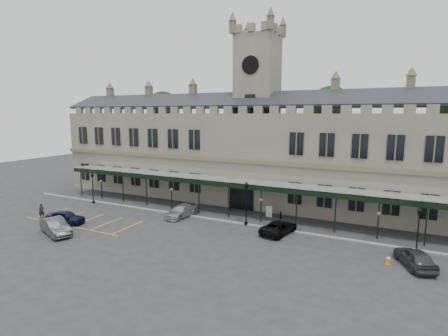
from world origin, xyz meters
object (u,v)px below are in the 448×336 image
at_px(clock_tower, 257,105).
at_px(car_left_a, 65,217).
at_px(lamp_post_left, 93,185).
at_px(sign_board, 269,212).
at_px(person_a, 42,211).
at_px(lamp_post_right, 418,226).
at_px(car_taxi, 181,211).
at_px(traffic_cone, 388,260).
at_px(car_right_a, 415,258).
at_px(lamp_post_mid, 246,199).
at_px(person_b, 68,224).
at_px(station_building, 256,154).
at_px(car_van, 279,227).
at_px(car_left_b, 55,227).

height_order(clock_tower, car_left_a, clock_tower).
height_order(lamp_post_left, sign_board, lamp_post_left).
bearing_deg(person_a, clock_tower, -10.02).
bearing_deg(lamp_post_right, car_taxi, -179.93).
bearing_deg(traffic_cone, person_a, -173.48).
bearing_deg(clock_tower, car_right_a, -36.96).
distance_m(lamp_post_mid, traffic_cone, 14.93).
height_order(car_left_a, person_a, person_a).
height_order(car_taxi, person_a, person_a).
xyz_separation_m(person_a, person_b, (6.90, -2.07, 0.04)).
relative_size(station_building, person_b, 33.34).
distance_m(station_building, lamp_post_right, 22.55).
xyz_separation_m(clock_tower, person_b, (-12.30, -20.87, -12.21)).
relative_size(sign_board, car_taxi, 0.27).
bearing_deg(car_van, car_left_a, 30.70).
height_order(traffic_cone, person_a, person_a).
height_order(sign_board, person_a, person_a).
relative_size(station_building, traffic_cone, 78.51).
relative_size(car_left_a, person_a, 2.51).
distance_m(traffic_cone, car_left_b, 30.97).
relative_size(sign_board, person_b, 0.72).
bearing_deg(sign_board, lamp_post_mid, -105.17).
height_order(sign_board, car_right_a, car_right_a).
bearing_deg(clock_tower, traffic_cone, -40.57).
bearing_deg(sign_board, car_left_b, -136.13).
bearing_deg(car_left_a, station_building, -50.42).
distance_m(car_left_a, car_taxi, 12.73).
bearing_deg(car_left_b, car_taxi, -15.90).
bearing_deg(lamp_post_right, lamp_post_left, 180.00).
bearing_deg(car_taxi, lamp_post_mid, 9.75).
bearing_deg(sign_board, traffic_cone, -29.40).
height_order(station_building, lamp_post_left, station_building).
distance_m(clock_tower, car_van, 18.43).
relative_size(traffic_cone, car_left_a, 0.18).
bearing_deg(car_left_b, car_left_a, 56.62).
distance_m(sign_board, car_right_a, 16.65).
relative_size(lamp_post_right, car_van, 0.87).
bearing_deg(car_taxi, person_a, -146.14).
height_order(lamp_post_mid, traffic_cone, lamp_post_mid).
xyz_separation_m(clock_tower, car_van, (7.00, -11.65, -12.45)).
bearing_deg(station_building, clock_tower, 90.00).
bearing_deg(clock_tower, lamp_post_mid, -74.32).
bearing_deg(traffic_cone, lamp_post_right, 58.88).
relative_size(lamp_post_left, car_left_b, 0.86).
bearing_deg(person_b, car_left_b, 29.21).
height_order(car_taxi, car_van, car_taxi).
relative_size(traffic_cone, car_taxi, 0.16).
distance_m(lamp_post_left, person_a, 7.85).
relative_size(station_building, sign_board, 46.33).
distance_m(car_left_b, car_van, 22.45).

